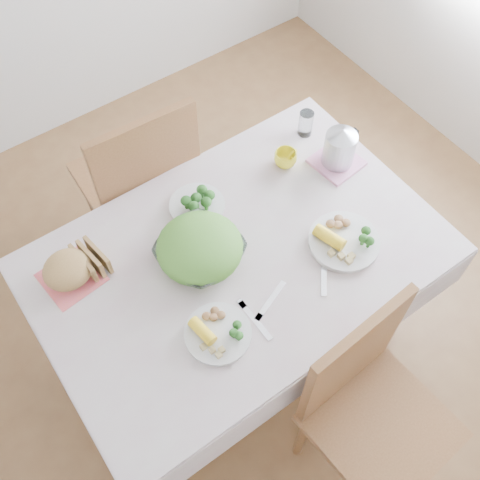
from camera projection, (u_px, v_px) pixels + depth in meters
floor at (239, 336)px, 2.73m from camera, size 3.60×3.60×0.00m
dining_table at (239, 301)px, 2.42m from camera, size 1.40×0.90×0.75m
tablecloth at (239, 256)px, 2.10m from camera, size 1.50×1.00×0.01m
chair_near at (380, 428)px, 2.04m from camera, size 0.48×0.48×1.01m
chair_far at (137, 186)px, 2.65m from camera, size 0.50×0.50×1.06m
salad_bowl at (200, 252)px, 2.06m from camera, size 0.36×0.36×0.07m
dinner_plate_left at (218, 334)px, 1.91m from camera, size 0.28×0.28×0.02m
dinner_plate_right at (344, 242)px, 2.11m from camera, size 0.29×0.29×0.02m
broccoli_plate at (197, 206)px, 2.20m from camera, size 0.27×0.27×0.02m
napkin at (72, 277)px, 2.04m from camera, size 0.22×0.22×0.00m
bread_loaf at (68, 270)px, 1.99m from camera, size 0.20×0.20×0.11m
yellow_mug at (285, 159)px, 2.30m from camera, size 0.11×0.11×0.07m
glass_tumbler at (306, 122)px, 2.38m from camera, size 0.06×0.06×0.12m
pink_tray at (336, 162)px, 2.33m from camera, size 0.20×0.20×0.01m
electric_kettle at (341, 143)px, 2.24m from camera, size 0.14×0.14×0.18m
fork_left at (255, 320)px, 1.95m from camera, size 0.02×0.18×0.00m
fork_right at (324, 275)px, 2.04m from camera, size 0.13×0.15×0.00m
knife at (270, 301)px, 1.99m from camera, size 0.18×0.08×0.00m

